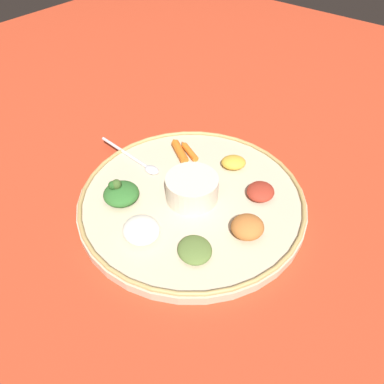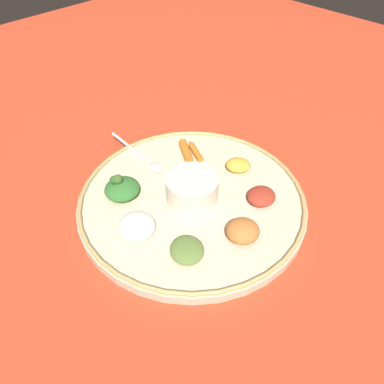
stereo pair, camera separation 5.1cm
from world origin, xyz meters
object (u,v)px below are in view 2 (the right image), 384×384
object	(u,v)px
spoon	(143,157)
carrot_near_spoon	(195,151)
center_bowl	(192,188)
carrot_outer	(185,149)
greens_pile	(122,188)

from	to	relation	value
spoon	carrot_near_spoon	world-z (taller)	carrot_near_spoon
center_bowl	carrot_outer	bearing A→B (deg)	140.93
carrot_near_spoon	carrot_outer	size ratio (longest dim) A/B	0.89
greens_pile	carrot_near_spoon	distance (m)	0.19
spoon	carrot_near_spoon	size ratio (longest dim) A/B	2.61
greens_pile	center_bowl	bearing A→B (deg)	41.18
center_bowl	carrot_outer	xyz separation A→B (m)	(-0.11, 0.09, -0.02)
greens_pile	carrot_near_spoon	size ratio (longest dim) A/B	1.36
carrot_near_spoon	carrot_outer	world-z (taller)	carrot_outer
center_bowl	greens_pile	bearing A→B (deg)	-138.82
greens_pile	carrot_outer	size ratio (longest dim) A/B	1.21
center_bowl	greens_pile	size ratio (longest dim) A/B	1.05
greens_pile	carrot_outer	world-z (taller)	greens_pile
center_bowl	spoon	world-z (taller)	center_bowl
center_bowl	spoon	xyz separation A→B (m)	(-0.16, 0.01, -0.02)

